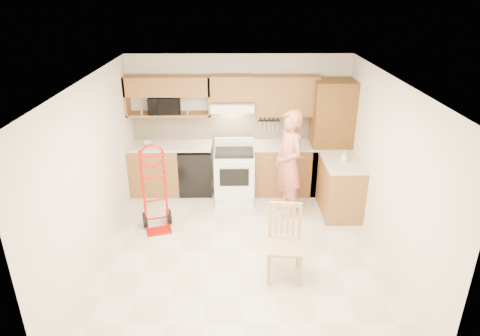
{
  "coord_description": "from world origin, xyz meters",
  "views": [
    {
      "loc": [
        -0.06,
        -5.21,
        3.59
      ],
      "look_at": [
        0.0,
        0.5,
        1.1
      ],
      "focal_mm": 31.5,
      "sensor_mm": 36.0,
      "label": 1
    }
  ],
  "objects_px": {
    "microwave": "(165,104)",
    "hand_truck": "(155,192)",
    "range": "(234,171)",
    "dining_chair": "(285,244)",
    "person": "(289,164)"
  },
  "relations": [
    {
      "from": "microwave",
      "to": "hand_truck",
      "type": "relative_size",
      "value": 0.43
    },
    {
      "from": "person",
      "to": "dining_chair",
      "type": "relative_size",
      "value": 1.79
    },
    {
      "from": "microwave",
      "to": "dining_chair",
      "type": "bearing_deg",
      "value": -61.22
    },
    {
      "from": "hand_truck",
      "to": "dining_chair",
      "type": "relative_size",
      "value": 1.29
    },
    {
      "from": "dining_chair",
      "to": "range",
      "type": "bearing_deg",
      "value": 110.46
    },
    {
      "from": "range",
      "to": "person",
      "type": "distance_m",
      "value": 1.12
    },
    {
      "from": "person",
      "to": "dining_chair",
      "type": "distance_m",
      "value": 1.79
    },
    {
      "from": "microwave",
      "to": "hand_truck",
      "type": "bearing_deg",
      "value": -95.82
    },
    {
      "from": "range",
      "to": "dining_chair",
      "type": "distance_m",
      "value": 2.38
    },
    {
      "from": "microwave",
      "to": "hand_truck",
      "type": "height_order",
      "value": "microwave"
    },
    {
      "from": "microwave",
      "to": "person",
      "type": "xyz_separation_m",
      "value": [
        2.13,
        -0.97,
        -0.74
      ]
    },
    {
      "from": "hand_truck",
      "to": "dining_chair",
      "type": "xyz_separation_m",
      "value": [
        1.88,
        -1.22,
        -0.14
      ]
    },
    {
      "from": "person",
      "to": "dining_chair",
      "type": "bearing_deg",
      "value": -27.93
    },
    {
      "from": "microwave",
      "to": "dining_chair",
      "type": "height_order",
      "value": "microwave"
    },
    {
      "from": "microwave",
      "to": "dining_chair",
      "type": "xyz_separation_m",
      "value": [
        1.89,
        -2.7,
        -1.14
      ]
    }
  ]
}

